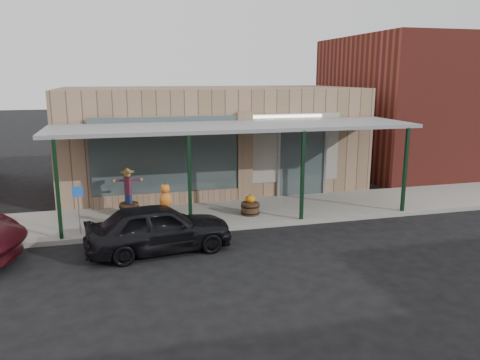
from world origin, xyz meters
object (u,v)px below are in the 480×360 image
object	(u,v)px
parked_sedan	(159,228)
barrel_pumpkin	(250,207)
handicap_sign	(78,204)
barrel_scarecrow	(129,199)

from	to	relation	value
parked_sedan	barrel_pumpkin	bearing A→B (deg)	-62.49
barrel_pumpkin	handicap_sign	distance (m)	5.43
barrel_scarecrow	handicap_sign	bearing A→B (deg)	-115.41
barrel_pumpkin	handicap_sign	bearing A→B (deg)	-172.93
barrel_scarecrow	barrel_pumpkin	distance (m)	4.03
handicap_sign	parked_sedan	bearing A→B (deg)	-49.71
handicap_sign	parked_sedan	size ratio (longest dim) A/B	0.35
barrel_scarecrow	handicap_sign	world-z (taller)	barrel_scarecrow
barrel_pumpkin	parked_sedan	size ratio (longest dim) A/B	0.19
barrel_scarecrow	parked_sedan	xyz separation A→B (m)	(0.71, -3.16, -0.02)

